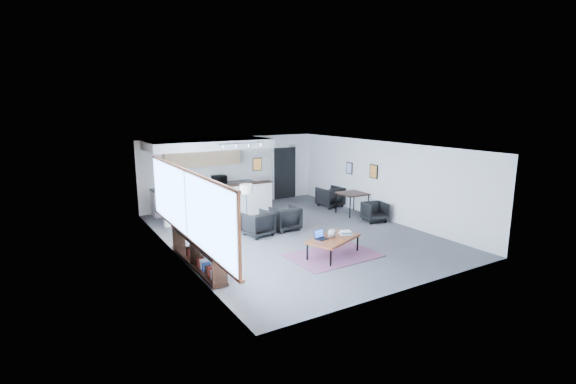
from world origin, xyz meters
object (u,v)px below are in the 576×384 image
microwave (219,179)px  armchair_left (258,223)px  armchair_right (285,217)px  ceramic_pot (332,233)px  dining_chair_far (330,197)px  coffee_table (333,239)px  laptop (320,236)px  book_stack (346,233)px  dining_chair_near (375,213)px  floor_lamp (246,191)px  dining_table (352,195)px

microwave → armchair_left: bearing=-87.2°
armchair_left → armchair_right: bearing=175.4°
ceramic_pot → dining_chair_far: (3.13, 4.28, -0.23)m
dining_chair_far → armchair_left: bearing=20.9°
armchair_left → microwave: bearing=-104.9°
coffee_table → laptop: bearing=140.7°
ceramic_pot → dining_chair_far: bearing=53.8°
book_stack → microwave: 6.31m
dining_chair_near → ceramic_pot: bearing=-136.8°
coffee_table → ceramic_pot: ceramic_pot is taller
floor_lamp → microwave: (0.35, 3.10, -0.12)m
ceramic_pot → floor_lamp: (-0.89, 3.12, 0.65)m
laptop → ceramic_pot: 0.33m
armchair_right → floor_lamp: (-1.02, 0.57, 0.84)m
coffee_table → armchair_right: bearing=65.6°
coffee_table → dining_chair_far: bearing=32.4°
coffee_table → armchair_right: armchair_right is taller
armchair_right → floor_lamp: 1.44m
coffee_table → microwave: (-0.55, 6.26, 0.67)m
coffee_table → book_stack: (0.45, 0.07, 0.08)m
dining_chair_near → coffee_table: bearing=-136.2°
armchair_right → coffee_table: bearing=87.8°
book_stack → dining_chair_far: bearing=58.0°
laptop → book_stack: size_ratio=0.92×
armchair_right → dining_chair_near: (3.00, -0.71, -0.10)m
ceramic_pot → book_stack: 0.47m
coffee_table → ceramic_pot: bearing=87.6°
dining_chair_near → armchair_right: bearing=179.4°
laptop → armchair_right: bearing=70.5°
book_stack → dining_table: (2.66, 2.97, 0.17)m
microwave → dining_chair_near: bearing=-42.5°
ceramic_pot → book_stack: ceramic_pot is taller
floor_lamp → coffee_table: bearing=-74.1°
coffee_table → ceramic_pot: size_ratio=7.21×
dining_chair_far → microwave: 4.21m
floor_lamp → dining_table: (4.01, -0.12, -0.55)m
floor_lamp → microwave: 3.13m
dining_chair_far → dining_table: bearing=86.3°
dining_chair_far → microwave: bearing=-31.7°
coffee_table → dining_chair_far: 5.33m
armchair_left → dining_chair_near: size_ratio=1.30×
armchair_left → dining_chair_far: (3.98, 1.83, -0.04)m
coffee_table → dining_chair_near: bearing=9.2°
coffee_table → armchair_left: (-0.87, 2.49, -0.04)m
dining_chair_near → floor_lamp: bearing=175.0°
dining_chair_near → dining_chair_far: size_ratio=0.85×
ceramic_pot → microwave: size_ratio=0.42×
dining_table → book_stack: bearing=-131.9°
microwave → floor_lamp: bearing=-88.8°
ceramic_pot → armchair_right: (0.13, 2.55, -0.19)m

